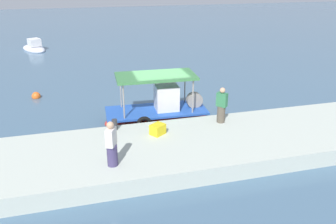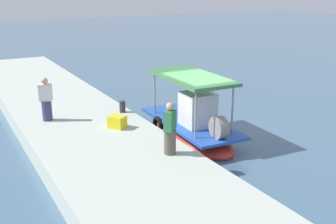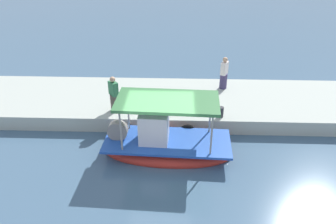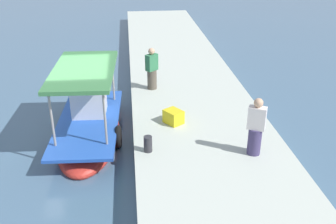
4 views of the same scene
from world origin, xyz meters
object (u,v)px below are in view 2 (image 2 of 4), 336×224
(cargo_crate, at_px, (117,122))
(marker_buoy, at_px, (211,86))
(mooring_bollard, at_px, (122,107))
(fisherman_by_crate, at_px, (46,101))
(main_fishing_boat, at_px, (191,127))
(fisherman_near_bollard, at_px, (170,131))

(cargo_crate, xyz_separation_m, marker_buoy, (-5.59, 8.03, -0.80))
(mooring_bollard, relative_size, cargo_crate, 0.81)
(fisherman_by_crate, bearing_deg, marker_buoy, 109.14)
(main_fishing_boat, height_order, fisherman_near_bollard, main_fishing_boat)
(fisherman_by_crate, bearing_deg, main_fishing_boat, 59.85)
(fisherman_by_crate, distance_m, mooring_bollard, 3.01)
(main_fishing_boat, height_order, marker_buoy, main_fishing_boat)
(mooring_bollard, bearing_deg, main_fishing_boat, 38.04)
(main_fishing_boat, bearing_deg, mooring_bollard, -141.96)
(mooring_bollard, distance_m, marker_buoy, 8.15)
(fisherman_by_crate, bearing_deg, fisherman_near_bollard, 25.89)
(fisherman_near_bollard, distance_m, fisherman_by_crate, 5.74)
(fisherman_by_crate, relative_size, mooring_bollard, 3.59)
(mooring_bollard, bearing_deg, fisherman_near_bollard, -5.18)
(fisherman_near_bollard, bearing_deg, cargo_crate, -170.90)
(fisherman_near_bollard, relative_size, mooring_bollard, 3.51)
(fisherman_near_bollard, height_order, mooring_bollard, fisherman_near_bollard)
(fisherman_near_bollard, relative_size, cargo_crate, 2.86)
(fisherman_near_bollard, distance_m, mooring_bollard, 4.79)
(cargo_crate, bearing_deg, marker_buoy, 124.85)
(main_fishing_boat, xyz_separation_m, fisherman_by_crate, (-2.78, -4.78, 0.99))
(mooring_bollard, bearing_deg, fisherman_by_crate, -98.06)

